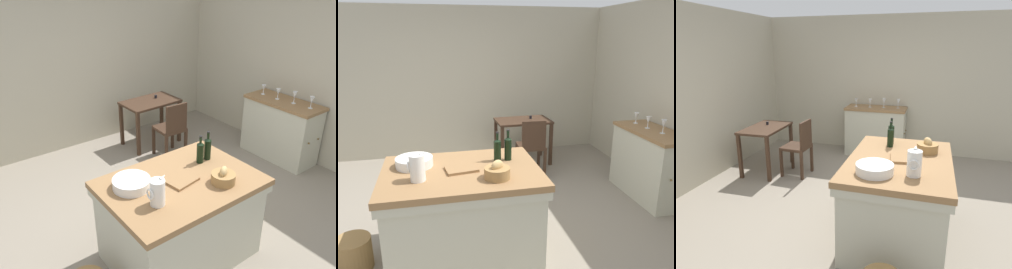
{
  "view_description": "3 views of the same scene",
  "coord_description": "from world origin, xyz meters",
  "views": [
    {
      "loc": [
        -2.07,
        -2.62,
        2.71
      ],
      "look_at": [
        0.09,
        0.26,
        1.0
      ],
      "focal_mm": 37.76,
      "sensor_mm": 36.0,
      "label": 1
    },
    {
      "loc": [
        -0.5,
        -3.33,
        2.08
      ],
      "look_at": [
        0.29,
        0.25,
        1.0
      ],
      "focal_mm": 35.29,
      "sensor_mm": 36.0,
      "label": 2
    },
    {
      "loc": [
        -3.17,
        -0.72,
        1.99
      ],
      "look_at": [
        0.08,
        0.25,
        1.0
      ],
      "focal_mm": 31.54,
      "sensor_mm": 36.0,
      "label": 3
    }
  ],
  "objects": [
    {
      "name": "wall_back",
      "position": [
        0.0,
        2.6,
        1.3
      ],
      "size": [
        5.32,
        0.12,
        2.6
      ],
      "primitive_type": "cube",
      "color": "#B2AA93",
      "rests_on": "ground"
    },
    {
      "name": "island_table",
      "position": [
        -0.29,
        -0.45,
        0.48
      ],
      "size": [
        1.46,
        1.04,
        0.9
      ],
      "color": "olive",
      "rests_on": "ground"
    },
    {
      "name": "wooden_chair",
      "position": [
        0.91,
        1.25,
        0.5
      ],
      "size": [
        0.42,
        0.42,
        0.91
      ],
      "color": "#3D281C",
      "rests_on": "ground"
    },
    {
      "name": "wicker_hamper",
      "position": [
        -1.31,
        -0.46,
        0.15
      ],
      "size": [
        0.33,
        0.33,
        0.31
      ],
      "primitive_type": "cylinder",
      "color": "olive",
      "rests_on": "ground"
    },
    {
      "name": "wine_glass_left",
      "position": [
        2.28,
        0.13,
        1.04
      ],
      "size": [
        0.07,
        0.07,
        0.18
      ],
      "color": "white",
      "rests_on": "side_cabinet"
    },
    {
      "name": "wash_bowl",
      "position": [
        -0.72,
        -0.27,
        0.94
      ],
      "size": [
        0.35,
        0.35,
        0.09
      ],
      "primitive_type": "cylinder",
      "color": "white",
      "rests_on": "island_table"
    },
    {
      "name": "writing_desk",
      "position": [
        0.94,
        1.86,
        0.63
      ],
      "size": [
        0.92,
        0.58,
        0.8
      ],
      "color": "#3D281C",
      "rests_on": "ground"
    },
    {
      "name": "wine_glass_middle",
      "position": [
        2.25,
        0.39,
        1.03
      ],
      "size": [
        0.07,
        0.07,
        0.16
      ],
      "color": "white",
      "rests_on": "side_cabinet"
    },
    {
      "name": "wine_glass_right",
      "position": [
        2.25,
        0.66,
        1.03
      ],
      "size": [
        0.07,
        0.07,
        0.15
      ],
      "color": "white",
      "rests_on": "side_cabinet"
    },
    {
      "name": "wine_bottle_dark",
      "position": [
        0.19,
        -0.29,
        1.03
      ],
      "size": [
        0.07,
        0.07,
        0.31
      ],
      "color": "black",
      "rests_on": "island_table"
    },
    {
      "name": "bread_basket",
      "position": [
        -0.0,
        -0.72,
        0.96
      ],
      "size": [
        0.23,
        0.23,
        0.17
      ],
      "color": "olive",
      "rests_on": "island_table"
    },
    {
      "name": "cutting_board",
      "position": [
        -0.29,
        -0.47,
        0.91
      ],
      "size": [
        0.31,
        0.25,
        0.02
      ],
      "primitive_type": "cube",
      "rotation": [
        0.0,
        0.0,
        0.15
      ],
      "color": "olive",
      "rests_on": "island_table"
    },
    {
      "name": "ground_plane",
      "position": [
        0.0,
        0.0,
        0.0
      ],
      "size": [
        6.76,
        6.76,
        0.0
      ],
      "primitive_type": "plane",
      "color": "gray"
    },
    {
      "name": "pitcher",
      "position": [
        -0.67,
        -0.62,
        1.02
      ],
      "size": [
        0.17,
        0.13,
        0.28
      ],
      "color": "white",
      "rests_on": "island_table"
    },
    {
      "name": "wine_bottle_amber",
      "position": [
        0.08,
        -0.3,
        1.02
      ],
      "size": [
        0.07,
        0.07,
        0.3
      ],
      "color": "black",
      "rests_on": "island_table"
    },
    {
      "name": "side_cabinet",
      "position": [
        2.26,
        0.27,
        0.46
      ],
      "size": [
        0.52,
        1.15,
        0.92
      ],
      "color": "olive",
      "rests_on": "ground"
    }
  ]
}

